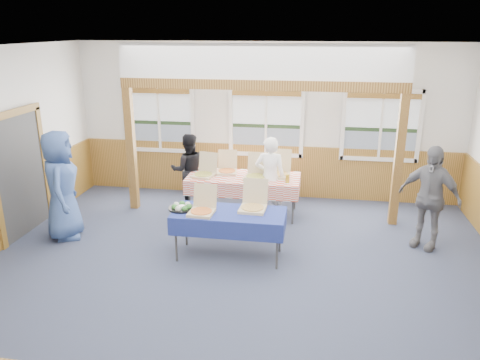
# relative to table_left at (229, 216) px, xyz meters

# --- Properties ---
(floor) EXTENTS (8.00, 8.00, 0.00)m
(floor) POSITION_rel_table_left_xyz_m (0.24, -0.52, -0.70)
(floor) COLOR #2B3247
(floor) RESTS_ON ground
(ceiling) EXTENTS (8.00, 8.00, 0.00)m
(ceiling) POSITION_rel_table_left_xyz_m (0.24, -0.52, 2.50)
(ceiling) COLOR white
(ceiling) RESTS_ON wall_back
(wall_back) EXTENTS (8.00, 0.00, 8.00)m
(wall_back) POSITION_rel_table_left_xyz_m (0.24, 2.98, 0.90)
(wall_back) COLOR silver
(wall_back) RESTS_ON floor
(wall_front) EXTENTS (8.00, 0.00, 8.00)m
(wall_front) POSITION_rel_table_left_xyz_m (0.24, -4.02, 0.90)
(wall_front) COLOR silver
(wall_front) RESTS_ON floor
(wainscot_back) EXTENTS (7.98, 0.05, 1.10)m
(wainscot_back) POSITION_rel_table_left_xyz_m (0.24, 2.96, -0.15)
(wainscot_back) COLOR brown
(wainscot_back) RESTS_ON floor
(cased_opening) EXTENTS (0.06, 1.30, 2.10)m
(cased_opening) POSITION_rel_table_left_xyz_m (-3.72, 0.38, 0.35)
(cased_opening) COLOR #373737
(cased_opening) RESTS_ON wall_left
(window_left) EXTENTS (1.56, 0.10, 1.46)m
(window_left) POSITION_rel_table_left_xyz_m (-2.06, 2.94, 0.98)
(window_left) COLOR white
(window_left) RESTS_ON wall_back
(window_mid) EXTENTS (1.56, 0.10, 1.46)m
(window_mid) POSITION_rel_table_left_xyz_m (0.24, 2.94, 0.98)
(window_mid) COLOR white
(window_mid) RESTS_ON wall_back
(window_right) EXTENTS (1.56, 0.10, 1.46)m
(window_right) POSITION_rel_table_left_xyz_m (2.54, 2.94, 0.98)
(window_right) COLOR white
(window_right) RESTS_ON wall_back
(post_left) EXTENTS (0.15, 0.15, 2.40)m
(post_left) POSITION_rel_table_left_xyz_m (-2.26, 1.78, 0.50)
(post_left) COLOR #553213
(post_left) RESTS_ON floor
(post_right) EXTENTS (0.15, 0.15, 2.40)m
(post_right) POSITION_rel_table_left_xyz_m (2.74, 1.78, 0.50)
(post_right) COLOR #553213
(post_right) RESTS_ON floor
(cross_beam) EXTENTS (5.15, 0.18, 0.18)m
(cross_beam) POSITION_rel_table_left_xyz_m (0.24, 1.78, 1.79)
(cross_beam) COLOR #553213
(cross_beam) RESTS_ON post_left
(table_left) EXTENTS (1.79, 0.90, 0.76)m
(table_left) POSITION_rel_table_left_xyz_m (0.00, 0.00, 0.00)
(table_left) COLOR #373737
(table_left) RESTS_ON floor
(table_right) EXTENTS (2.24, 1.25, 0.76)m
(table_right) POSITION_rel_table_left_xyz_m (-0.06, 1.82, 0.01)
(table_right) COLOR #373737
(table_right) RESTS_ON floor
(pizza_box_a) EXTENTS (0.40, 0.47, 0.40)m
(pizza_box_a) POSITION_rel_table_left_xyz_m (-0.40, -0.11, 0.12)
(pizza_box_a) COLOR tan
(pizza_box_a) RESTS_ON table_left
(pizza_box_b) EXTENTS (0.42, 0.51, 0.44)m
(pizza_box_b) POSITION_rel_table_left_xyz_m (0.35, 0.16, 0.13)
(pizza_box_b) COLOR tan
(pizza_box_b) RESTS_ON table_left
(pizza_box_c) EXTENTS (0.47, 0.54, 0.42)m
(pizza_box_c) POSITION_rel_table_left_xyz_m (-0.80, 1.72, 0.13)
(pizza_box_c) COLOR tan
(pizza_box_c) RESTS_ON table_right
(pizza_box_d) EXTENTS (0.42, 0.49, 0.41)m
(pizza_box_d) POSITION_rel_table_left_xyz_m (-0.41, 2.01, 0.12)
(pizza_box_d) COLOR tan
(pizza_box_d) RESTS_ON table_right
(pizza_box_e) EXTENTS (0.44, 0.52, 0.45)m
(pizza_box_e) POSITION_rel_table_left_xyz_m (0.20, 1.74, 0.13)
(pizza_box_e) COLOR tan
(pizza_box_e) RESTS_ON table_right
(pizza_box_f) EXTENTS (0.46, 0.55, 0.47)m
(pizza_box_f) POSITION_rel_table_left_xyz_m (0.60, 1.96, 0.13)
(pizza_box_f) COLOR tan
(pizza_box_f) RESTS_ON table_right
(veggie_tray) EXTENTS (0.42, 0.42, 0.09)m
(veggie_tray) POSITION_rel_table_left_xyz_m (-0.75, 0.00, 0.09)
(veggie_tray) COLOR black
(veggie_tray) RESTS_ON table_left
(drink_glass) EXTENTS (0.07, 0.07, 0.15)m
(drink_glass) POSITION_rel_table_left_xyz_m (0.79, 1.57, 0.14)
(drink_glass) COLOR #AA841C
(drink_glass) RESTS_ON table_right
(woman_white) EXTENTS (0.58, 0.40, 1.57)m
(woman_white) POSITION_rel_table_left_xyz_m (0.46, 1.73, 0.09)
(woman_white) COLOR white
(woman_white) RESTS_ON floor
(woman_black) EXTENTS (0.85, 0.75, 1.47)m
(woman_black) POSITION_rel_table_left_xyz_m (-1.22, 2.13, 0.04)
(woman_black) COLOR black
(woman_black) RESTS_ON floor
(man_blue) EXTENTS (0.88, 1.07, 1.88)m
(man_blue) POSITION_rel_table_left_xyz_m (-2.92, 0.28, 0.24)
(man_blue) COLOR #38548E
(man_blue) RESTS_ON floor
(person_grey) EXTENTS (1.07, 0.91, 1.72)m
(person_grey) POSITION_rel_table_left_xyz_m (3.11, 0.88, 0.16)
(person_grey) COLOR slate
(person_grey) RESTS_ON floor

